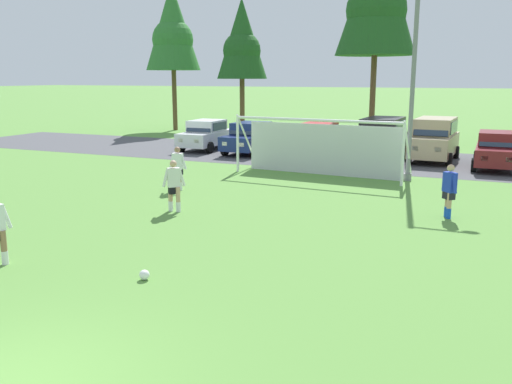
{
  "coord_description": "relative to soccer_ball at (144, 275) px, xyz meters",
  "views": [
    {
      "loc": [
        5.77,
        -4.7,
        4.2
      ],
      "look_at": [
        0.38,
        7.95,
        1.26
      ],
      "focal_mm": 37.97,
      "sensor_mm": 36.0,
      "label": 1
    }
  ],
  "objects": [
    {
      "name": "parked_car_slot_center",
      "position": [
        1.52,
        18.73,
        1.0
      ],
      "size": [
        2.26,
        4.66,
        2.16
      ],
      "color": "black",
      "rests_on": "ground"
    },
    {
      "name": "parked_car_slot_left",
      "position": [
        -5.68,
        18.5,
        0.77
      ],
      "size": [
        2.12,
        4.24,
        1.72
      ],
      "color": "navy",
      "rests_on": "ground"
    },
    {
      "name": "ground_plane",
      "position": [
        0.62,
        10.71,
        -0.11
      ],
      "size": [
        400.0,
        400.0,
        0.0
      ],
      "primitive_type": "plane",
      "color": "#598C3D"
    },
    {
      "name": "soccer_goal",
      "position": [
        -0.13,
        13.42,
        1.18
      ],
      "size": [
        7.53,
        2.43,
        2.57
      ],
      "color": "white",
      "rests_on": "ground"
    },
    {
      "name": "player_striker_near",
      "position": [
        5.5,
        7.95,
        0.71
      ],
      "size": [
        0.52,
        0.64,
        1.64
      ],
      "color": "tan",
      "rests_on": "ground"
    },
    {
      "name": "parked_car_slot_right",
      "position": [
        6.91,
        18.2,
        0.77
      ],
      "size": [
        2.07,
        4.22,
        1.72
      ],
      "color": "maroon",
      "rests_on": "ground"
    },
    {
      "name": "player_midfield_center",
      "position": [
        -2.55,
        5.37,
        0.71
      ],
      "size": [
        0.64,
        0.52,
        1.64
      ],
      "color": "tan",
      "rests_on": "ground"
    },
    {
      "name": "player_winger_right",
      "position": [
        -4.18,
        8.31,
        0.71
      ],
      "size": [
        0.75,
        0.3,
        1.64
      ],
      "color": "#936B4C",
      "rests_on": "ground"
    },
    {
      "name": "parking_lot_strip",
      "position": [
        0.62,
        18.91,
        -0.11
      ],
      "size": [
        52.0,
        8.4,
        0.01
      ],
      "primitive_type": "cube",
      "color": "#4C4C51",
      "rests_on": "ground"
    },
    {
      "name": "soccer_ball",
      "position": [
        0.0,
        0.0,
        0.0
      ],
      "size": [
        0.22,
        0.22,
        0.22
      ],
      "color": "white",
      "rests_on": "ground"
    },
    {
      "name": "parked_car_slot_center_left",
      "position": [
        -2.13,
        19.58,
        0.77
      ],
      "size": [
        2.2,
        4.28,
        1.72
      ],
      "color": "red",
      "rests_on": "ground"
    },
    {
      "name": "parked_car_slot_center_right",
      "position": [
        3.99,
        19.73,
        1.0
      ],
      "size": [
        2.34,
        4.7,
        2.16
      ],
      "color": "tan",
      "rests_on": "ground"
    },
    {
      "name": "tree_left_edge",
      "position": [
        -16.66,
        28.55,
        7.65
      ],
      "size": [
        4.23,
        4.23,
        11.29
      ],
      "color": "brown",
      "rests_on": "ground"
    },
    {
      "name": "street_lamp",
      "position": [
        3.7,
        13.66,
        4.05
      ],
      "size": [
        2.0,
        0.32,
        8.03
      ],
      "color": "slate",
      "rests_on": "ground"
    },
    {
      "name": "tree_mid_left",
      "position": [
        -10.36,
        27.68,
        6.57
      ],
      "size": [
        3.64,
        3.64,
        9.72
      ],
      "color": "brown",
      "rests_on": "ground"
    },
    {
      "name": "parked_car_slot_far_left",
      "position": [
        -8.7,
        18.96,
        0.77
      ],
      "size": [
        2.1,
        4.24,
        1.72
      ],
      "color": "silver",
      "rests_on": "ground"
    }
  ]
}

